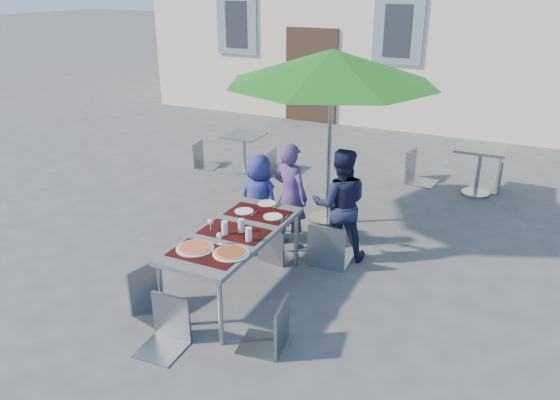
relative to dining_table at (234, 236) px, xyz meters
The scene contains 22 objects.
ground 0.78m from the dining_table, 155.41° to the left, with size 90.00×90.00×0.00m, color #454547.
dining_table is the anchor object (origin of this frame).
pizza_near_left 0.55m from the dining_table, 106.02° to the right, with size 0.38×0.38×0.03m.
pizza_near_right 0.52m from the dining_table, 63.23° to the right, with size 0.36×0.36×0.03m.
glassware 0.17m from the dining_table, 63.37° to the right, with size 0.56×0.41×0.15m.
place_settings 0.63m from the dining_table, 89.64° to the left, with size 0.63×0.55×0.01m.
child_0 1.37m from the dining_table, 106.77° to the left, with size 0.58×0.38×1.18m, color navy.
child_1 1.34m from the dining_table, 88.12° to the left, with size 0.50×0.33×1.38m, color #543974.
child_2 1.49m from the dining_table, 60.77° to the left, with size 0.69×0.40×1.42m, color #191E38.
chair_0 0.98m from the dining_table, 122.78° to the left, with size 0.49×0.49×0.84m.
chair_1 0.88m from the dining_table, 86.10° to the left, with size 0.42×0.42×0.85m.
chair_2 1.26m from the dining_table, 56.34° to the left, with size 0.48×0.49×1.05m.
chair_3 0.93m from the dining_table, 130.76° to the right, with size 0.52×0.51×0.97m.
chair_4 1.07m from the dining_table, 41.31° to the right, with size 0.48×0.48×0.94m.
chair_5 1.11m from the dining_table, 96.73° to the right, with size 0.43×0.43×0.93m.
patio_umbrella 2.65m from the dining_table, 83.91° to the left, with size 2.82×2.82×2.43m.
cafe_table_0 4.15m from the dining_table, 117.87° to the left, with size 0.64×0.64×0.68m.
bg_chair_l_0 4.51m from the dining_table, 127.85° to the left, with size 0.45×0.44×0.88m.
bg_chair_r_0 3.99m from the dining_table, 112.11° to the left, with size 0.40×0.39×0.86m.
cafe_table_1 4.72m from the dining_table, 64.92° to the left, with size 0.75×0.75×0.80m.
bg_chair_l_1 4.57m from the dining_table, 77.54° to the left, with size 0.52×0.52×1.06m.
bg_chair_r_1 5.10m from the dining_table, 64.54° to the left, with size 0.53×0.53×1.06m.
Camera 1 is at (3.04, -4.66, 3.26)m, focal length 35.00 mm.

